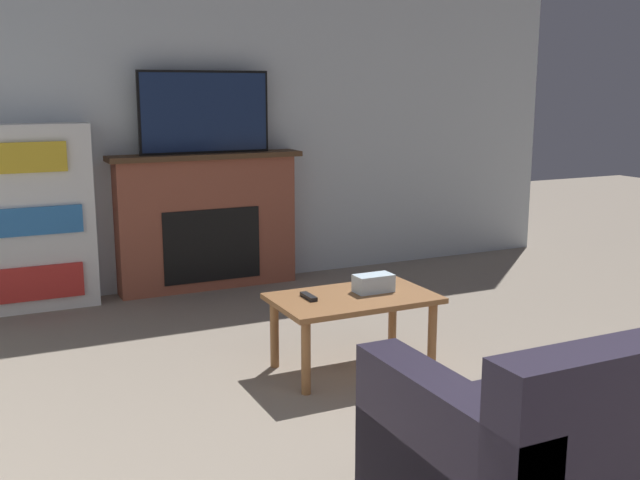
% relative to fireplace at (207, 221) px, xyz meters
% --- Properties ---
extents(wall_back, '(6.41, 0.06, 2.70)m').
position_rel_fireplace_xyz_m(wall_back, '(0.13, 0.14, 0.81)').
color(wall_back, silver).
rests_on(wall_back, ground_plane).
extents(fireplace, '(1.51, 0.28, 1.07)m').
position_rel_fireplace_xyz_m(fireplace, '(0.00, 0.00, 0.00)').
color(fireplace, brown).
rests_on(fireplace, ground_plane).
extents(tv, '(1.02, 0.03, 0.62)m').
position_rel_fireplace_xyz_m(tv, '(0.00, -0.02, 0.84)').
color(tv, black).
rests_on(tv, fireplace).
extents(coffee_table, '(0.90, 0.55, 0.43)m').
position_rel_fireplace_xyz_m(coffee_table, '(0.20, -2.05, -0.17)').
color(coffee_table, brown).
rests_on(coffee_table, ground_plane).
extents(tissue_box, '(0.22, 0.12, 0.10)m').
position_rel_fireplace_xyz_m(tissue_box, '(0.35, -2.03, -0.06)').
color(tissue_box, silver).
rests_on(tissue_box, coffee_table).
extents(remote_control, '(0.04, 0.15, 0.02)m').
position_rel_fireplace_xyz_m(remote_control, '(-0.05, -2.00, -0.10)').
color(remote_control, black).
rests_on(remote_control, coffee_table).
extents(bookshelf, '(0.80, 0.29, 1.32)m').
position_rel_fireplace_xyz_m(bookshelf, '(-1.27, -0.02, 0.12)').
color(bookshelf, white).
rests_on(bookshelf, ground_plane).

